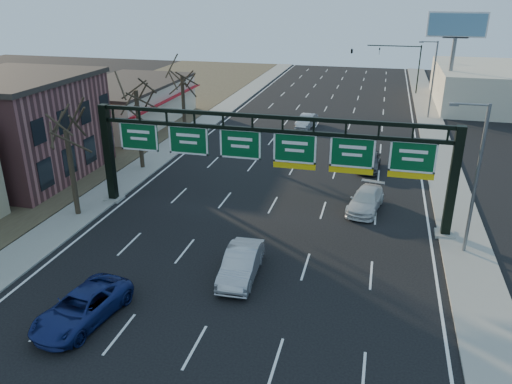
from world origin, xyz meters
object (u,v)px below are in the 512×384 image
(car_blue_suv, at_px, (82,307))
(car_white_wagon, at_px, (366,200))
(sign_gantry, at_px, (270,153))
(car_silver_sedan, at_px, (241,264))

(car_blue_suv, xyz_separation_m, car_white_wagon, (12.37, 16.36, -0.02))
(sign_gantry, relative_size, car_silver_sedan, 5.03)
(car_blue_suv, height_order, car_silver_sedan, car_silver_sedan)
(car_white_wagon, bearing_deg, car_blue_suv, -117.58)
(sign_gantry, distance_m, car_silver_sedan, 8.80)
(sign_gantry, xyz_separation_m, car_white_wagon, (6.40, 2.85, -3.91))
(car_white_wagon, bearing_deg, car_silver_sedan, -110.19)
(car_blue_suv, distance_m, car_silver_sedan, 8.37)
(car_blue_suv, bearing_deg, car_silver_sedan, 51.14)
(car_silver_sedan, bearing_deg, car_blue_suv, -140.74)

